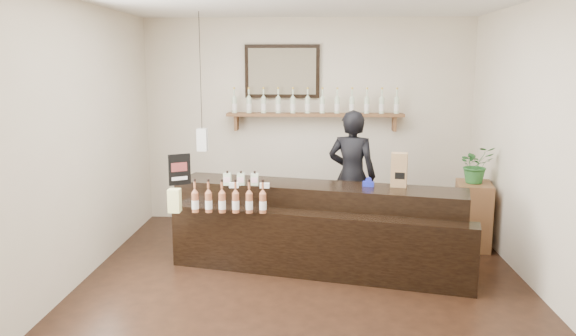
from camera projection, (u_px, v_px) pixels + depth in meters
The scene contains 10 objects.
ground at pixel (303, 286), 5.58m from camera, with size 5.00×5.00×0.00m, color black.
room_shell at pixel (304, 115), 5.27m from camera, with size 5.00×5.00×5.00m.
back_wall_decor at pixel (297, 96), 7.60m from camera, with size 2.66×0.96×1.69m.
counter at pixel (316, 229), 6.07m from camera, with size 3.21×1.58×1.04m.
promo_sign at pixel (180, 170), 6.05m from camera, with size 0.22×0.14×0.34m.
paper_bag at pixel (399, 170), 5.96m from camera, with size 0.19×0.16×0.36m.
tape_dispenser at pixel (368, 183), 5.99m from camera, with size 0.13×0.08×0.10m.
side_cabinet at pixel (473, 215), 6.71m from camera, with size 0.48×0.60×0.79m.
potted_plant at pixel (476, 165), 6.60m from camera, with size 0.40×0.35×0.44m, color #29672B.
shopkeeper at pixel (352, 167), 6.91m from camera, with size 0.67×0.44×1.84m, color black.
Camera 1 is at (0.10, -5.27, 2.17)m, focal length 35.00 mm.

